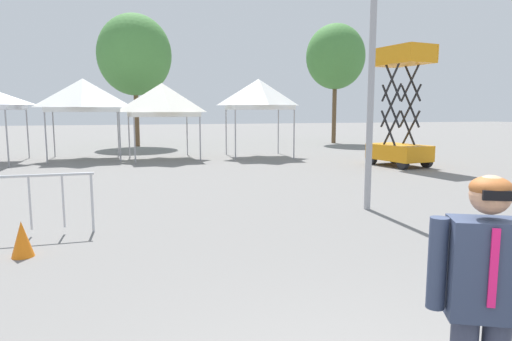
{
  "coord_description": "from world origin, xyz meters",
  "views": [
    {
      "loc": [
        -1.62,
        -2.01,
        2.15
      ],
      "look_at": [
        0.2,
        4.02,
        1.3
      ],
      "focal_mm": 31.3,
      "sensor_mm": 36.0,
      "label": 1
    }
  ],
  "objects_px": {
    "canopy_tent_left_of_center": "(162,100)",
    "canopy_tent_behind_center": "(258,94)",
    "scissor_lift": "(400,132)",
    "person_foreground": "(483,299)",
    "tree_behind_tents_left": "(335,57)",
    "tree_behind_tents_center": "(135,55)",
    "crowd_barrier_by_lift": "(29,193)",
    "canopy_tent_far_left": "(83,95)",
    "traffic_cone_lot_center": "(22,239)"
  },
  "relations": [
    {
      "from": "scissor_lift",
      "to": "traffic_cone_lot_center",
      "type": "bearing_deg",
      "value": -146.34
    },
    {
      "from": "tree_behind_tents_left",
      "to": "traffic_cone_lot_center",
      "type": "relative_size",
      "value": 14.38
    },
    {
      "from": "canopy_tent_left_of_center",
      "to": "person_foreground",
      "type": "relative_size",
      "value": 1.88
    },
    {
      "from": "person_foreground",
      "to": "canopy_tent_behind_center",
      "type": "bearing_deg",
      "value": 77.03
    },
    {
      "from": "crowd_barrier_by_lift",
      "to": "tree_behind_tents_left",
      "type": "bearing_deg",
      "value": 51.14
    },
    {
      "from": "scissor_lift",
      "to": "tree_behind_tents_center",
      "type": "bearing_deg",
      "value": 125.69
    },
    {
      "from": "canopy_tent_behind_center",
      "to": "scissor_lift",
      "type": "relative_size",
      "value": 0.79
    },
    {
      "from": "tree_behind_tents_center",
      "to": "traffic_cone_lot_center",
      "type": "distance_m",
      "value": 21.7
    },
    {
      "from": "scissor_lift",
      "to": "canopy_tent_left_of_center",
      "type": "bearing_deg",
      "value": 148.22
    },
    {
      "from": "scissor_lift",
      "to": "person_foreground",
      "type": "distance_m",
      "value": 15.37
    },
    {
      "from": "canopy_tent_behind_center",
      "to": "person_foreground",
      "type": "distance_m",
      "value": 18.49
    },
    {
      "from": "canopy_tent_left_of_center",
      "to": "tree_behind_tents_center",
      "type": "bearing_deg",
      "value": 96.25
    },
    {
      "from": "canopy_tent_left_of_center",
      "to": "traffic_cone_lot_center",
      "type": "xyz_separation_m",
      "value": [
        -3.25,
        -13.15,
        -2.35
      ]
    },
    {
      "from": "tree_behind_tents_left",
      "to": "tree_behind_tents_center",
      "type": "bearing_deg",
      "value": 175.66
    },
    {
      "from": "canopy_tent_far_left",
      "to": "tree_behind_tents_left",
      "type": "xyz_separation_m",
      "value": [
        15.14,
        5.9,
        2.82
      ]
    },
    {
      "from": "canopy_tent_behind_center",
      "to": "crowd_barrier_by_lift",
      "type": "bearing_deg",
      "value": -123.34
    },
    {
      "from": "person_foreground",
      "to": "tree_behind_tents_center",
      "type": "distance_m",
      "value": 26.4
    },
    {
      "from": "scissor_lift",
      "to": "tree_behind_tents_center",
      "type": "height_order",
      "value": "tree_behind_tents_center"
    },
    {
      "from": "tree_behind_tents_center",
      "to": "person_foreground",
      "type": "bearing_deg",
      "value": -87.61
    },
    {
      "from": "person_foreground",
      "to": "tree_behind_tents_left",
      "type": "height_order",
      "value": "tree_behind_tents_left"
    },
    {
      "from": "canopy_tent_far_left",
      "to": "crowd_barrier_by_lift",
      "type": "height_order",
      "value": "canopy_tent_far_left"
    },
    {
      "from": "canopy_tent_left_of_center",
      "to": "canopy_tent_behind_center",
      "type": "height_order",
      "value": "canopy_tent_behind_center"
    },
    {
      "from": "tree_behind_tents_left",
      "to": "canopy_tent_behind_center",
      "type": "bearing_deg",
      "value": -136.35
    },
    {
      "from": "canopy_tent_far_left",
      "to": "canopy_tent_left_of_center",
      "type": "height_order",
      "value": "canopy_tent_far_left"
    },
    {
      "from": "tree_behind_tents_center",
      "to": "tree_behind_tents_left",
      "type": "height_order",
      "value": "tree_behind_tents_center"
    },
    {
      "from": "canopy_tent_left_of_center",
      "to": "traffic_cone_lot_center",
      "type": "height_order",
      "value": "canopy_tent_left_of_center"
    },
    {
      "from": "canopy_tent_far_left",
      "to": "scissor_lift",
      "type": "relative_size",
      "value": 0.78
    },
    {
      "from": "canopy_tent_behind_center",
      "to": "crowd_barrier_by_lift",
      "type": "relative_size",
      "value": 1.71
    },
    {
      "from": "canopy_tent_far_left",
      "to": "person_foreground",
      "type": "relative_size",
      "value": 1.99
    },
    {
      "from": "canopy_tent_far_left",
      "to": "tree_behind_tents_left",
      "type": "distance_m",
      "value": 16.5
    },
    {
      "from": "traffic_cone_lot_center",
      "to": "canopy_tent_left_of_center",
      "type": "bearing_deg",
      "value": 76.1
    },
    {
      "from": "person_foreground",
      "to": "crowd_barrier_by_lift",
      "type": "xyz_separation_m",
      "value": [
        -3.56,
        6.24,
        -0.28
      ]
    },
    {
      "from": "scissor_lift",
      "to": "tree_behind_tents_center",
      "type": "distance_m",
      "value": 16.62
    },
    {
      "from": "canopy_tent_behind_center",
      "to": "traffic_cone_lot_center",
      "type": "xyz_separation_m",
      "value": [
        -7.61,
        -12.86,
        -2.62
      ]
    },
    {
      "from": "tree_behind_tents_center",
      "to": "crowd_barrier_by_lift",
      "type": "relative_size",
      "value": 3.72
    },
    {
      "from": "canopy_tent_far_left",
      "to": "canopy_tent_behind_center",
      "type": "bearing_deg",
      "value": -9.01
    },
    {
      "from": "scissor_lift",
      "to": "person_foreground",
      "type": "bearing_deg",
      "value": -122.73
    },
    {
      "from": "tree_behind_tents_left",
      "to": "traffic_cone_lot_center",
      "type": "distance_m",
      "value": 25.6
    },
    {
      "from": "canopy_tent_far_left",
      "to": "traffic_cone_lot_center",
      "type": "relative_size",
      "value": 6.57
    },
    {
      "from": "canopy_tent_far_left",
      "to": "scissor_lift",
      "type": "bearing_deg",
      "value": -27.66
    },
    {
      "from": "canopy_tent_behind_center",
      "to": "tree_behind_tents_center",
      "type": "distance_m",
      "value": 9.94
    },
    {
      "from": "canopy_tent_far_left",
      "to": "traffic_cone_lot_center",
      "type": "xyz_separation_m",
      "value": [
        0.07,
        -14.07,
        -2.55
      ]
    },
    {
      "from": "canopy_tent_behind_center",
      "to": "scissor_lift",
      "type": "distance_m",
      "value": 6.7
    },
    {
      "from": "crowd_barrier_by_lift",
      "to": "traffic_cone_lot_center",
      "type": "distance_m",
      "value": 1.26
    },
    {
      "from": "canopy_tent_behind_center",
      "to": "crowd_barrier_by_lift",
      "type": "xyz_separation_m",
      "value": [
        -7.69,
        -11.69,
        -2.14
      ]
    },
    {
      "from": "canopy_tent_behind_center",
      "to": "tree_behind_tents_center",
      "type": "bearing_deg",
      "value": 122.83
    },
    {
      "from": "crowd_barrier_by_lift",
      "to": "scissor_lift",
      "type": "bearing_deg",
      "value": 29.4
    },
    {
      "from": "canopy_tent_far_left",
      "to": "scissor_lift",
      "type": "xyz_separation_m",
      "value": [
        11.86,
        -6.22,
        -1.48
      ]
    },
    {
      "from": "scissor_lift",
      "to": "tree_behind_tents_left",
      "type": "distance_m",
      "value": 13.27
    },
    {
      "from": "tree_behind_tents_center",
      "to": "crowd_barrier_by_lift",
      "type": "height_order",
      "value": "tree_behind_tents_center"
    }
  ]
}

